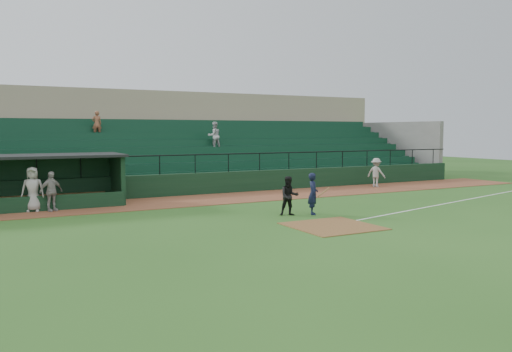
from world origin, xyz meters
name	(u,v)px	position (x,y,z in m)	size (l,w,h in m)	color
ground	(317,222)	(0.00, 0.00, 0.00)	(90.00, 90.00, 0.00)	#2B591D
warning_track	(229,198)	(0.00, 8.00, 0.01)	(40.00, 4.00, 0.03)	brown
home_plate_dirt	(333,226)	(0.00, -1.00, 0.01)	(3.00, 3.00, 0.03)	brown
foul_line	(441,204)	(8.00, 1.20, 0.01)	(18.00, 0.09, 0.01)	white
stadium_structure	(175,149)	(0.00, 16.46, 2.30)	(38.00, 13.08, 6.40)	black
dugout	(21,179)	(-9.75, 9.56, 1.33)	(8.90, 3.20, 2.42)	black
batter_at_plate	(313,194)	(0.92, 1.63, 0.88)	(1.13, 0.76, 1.75)	black
umpire	(289,196)	(-0.10, 1.88, 0.81)	(0.79, 0.62, 1.63)	black
runner	(376,173)	(10.25, 8.43, 0.93)	(1.16, 0.67, 1.79)	#9F9B95
dugout_player_a	(51,191)	(-8.69, 7.54, 0.90)	(1.02, 0.42, 1.74)	#9E9994
dugout_player_b	(33,189)	(-9.40, 7.83, 1.00)	(0.94, 0.61, 1.93)	#A5A09B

